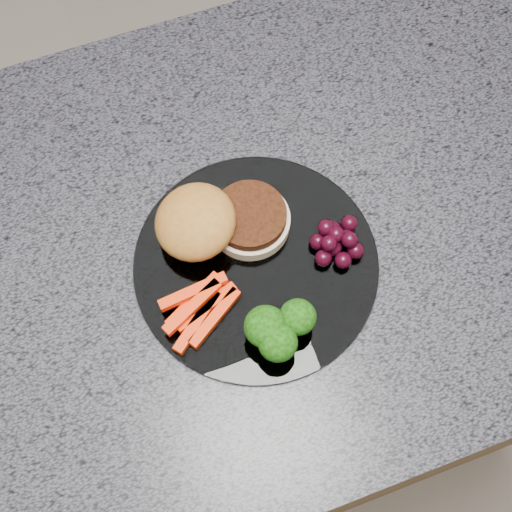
{
  "coord_description": "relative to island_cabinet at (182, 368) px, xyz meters",
  "views": [
    {
      "loc": [
        0.02,
        -0.31,
        1.6
      ],
      "look_at": [
        0.12,
        -0.05,
        0.93
      ],
      "focal_mm": 50.0,
      "sensor_mm": 36.0,
      "label": 1
    }
  ],
  "objects": [
    {
      "name": "burger",
      "position": [
        0.09,
        0.0,
        0.5
      ],
      "size": [
        0.15,
        0.1,
        0.05
      ],
      "rotation": [
        0.0,
        0.0,
        0.05
      ],
      "color": "beige",
      "rests_on": "plate"
    },
    {
      "name": "countertop",
      "position": [
        0.0,
        0.0,
        0.45
      ],
      "size": [
        1.2,
        0.6,
        0.04
      ],
      "primitive_type": "cube",
      "color": "#46454F",
      "rests_on": "island_cabinet"
    },
    {
      "name": "island_cabinet",
      "position": [
        0.0,
        0.0,
        0.0
      ],
      "size": [
        1.2,
        0.6,
        0.86
      ],
      "primitive_type": "cube",
      "color": "brown",
      "rests_on": "ground"
    },
    {
      "name": "plate",
      "position": [
        0.12,
        -0.05,
        0.47
      ],
      "size": [
        0.26,
        0.26,
        0.01
      ],
      "primitive_type": "cylinder",
      "color": "white",
      "rests_on": "countertop"
    },
    {
      "name": "carrot_sticks",
      "position": [
        0.04,
        -0.07,
        0.48
      ],
      "size": [
        0.09,
        0.07,
        0.02
      ],
      "rotation": [
        0.0,
        0.0,
        0.18
      ],
      "color": "#FE3104",
      "rests_on": "plate"
    },
    {
      "name": "grape_bunch",
      "position": [
        0.2,
        -0.06,
        0.49
      ],
      "size": [
        0.06,
        0.06,
        0.03
      ],
      "rotation": [
        0.0,
        0.0,
        0.11
      ],
      "color": "black",
      "rests_on": "plate"
    },
    {
      "name": "broccoli",
      "position": [
        0.11,
        -0.13,
        0.51
      ],
      "size": [
        0.07,
        0.06,
        0.05
      ],
      "rotation": [
        0.0,
        0.0,
        -0.24
      ],
      "color": "#558831",
      "rests_on": "plate"
    }
  ]
}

